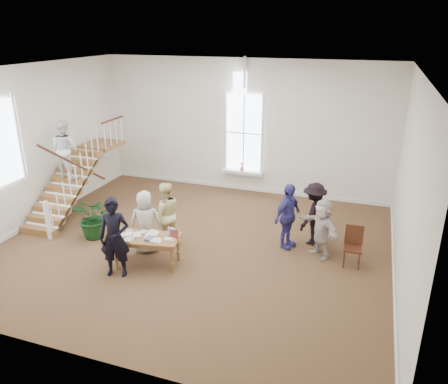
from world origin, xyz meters
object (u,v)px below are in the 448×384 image
at_px(police_officer, 115,237).
at_px(side_chair, 353,243).
at_px(woman_cluster_c, 322,228).
at_px(floor_plant, 94,218).
at_px(library_table, 147,240).
at_px(woman_cluster_b, 314,214).
at_px(woman_cluster_a, 288,216).
at_px(elderly_woman, 146,222).
at_px(person_yellow, 165,214).

distance_m(police_officer, side_chair, 5.63).
bearing_deg(woman_cluster_c, floor_plant, -125.42).
bearing_deg(police_officer, library_table, 39.14).
height_order(woman_cluster_b, floor_plant, woman_cluster_b).
xyz_separation_m(library_table, side_chair, (4.68, 1.64, -0.10)).
bearing_deg(floor_plant, woman_cluster_a, 13.08).
xyz_separation_m(library_table, floor_plant, (-2.05, 0.82, -0.07)).
height_order(elderly_woman, woman_cluster_b, woman_cluster_b).
height_order(police_officer, woman_cluster_b, police_officer).
xyz_separation_m(library_table, woman_cluster_c, (3.90, 1.79, 0.11)).
distance_m(police_officer, floor_plant, 2.20).
height_order(police_officer, floor_plant, police_officer).
distance_m(elderly_woman, woman_cluster_a, 3.62).
bearing_deg(elderly_woman, library_table, 96.74).
relative_size(police_officer, elderly_woman, 1.17).
xyz_separation_m(elderly_woman, side_chair, (5.03, 1.04, -0.26)).
bearing_deg(person_yellow, elderly_woman, 23.21).
height_order(woman_cluster_a, woman_cluster_b, woman_cluster_a).
distance_m(elderly_woman, side_chair, 5.14).
xyz_separation_m(library_table, woman_cluster_a, (3.00, 1.99, 0.22)).
bearing_deg(elderly_woman, woman_cluster_b, -178.22).
height_order(person_yellow, woman_cluster_a, woman_cluster_a).
bearing_deg(library_table, person_yellow, 82.03).
bearing_deg(floor_plant, elderly_woman, -7.13).
height_order(police_officer, woman_cluster_c, police_officer).
relative_size(elderly_woman, person_yellow, 0.94).
distance_m(library_table, floor_plant, 2.21).
xyz_separation_m(woman_cluster_a, side_chair, (1.68, -0.35, -0.32)).
distance_m(library_table, side_chair, 4.96).
bearing_deg(side_chair, police_officer, -158.58).
xyz_separation_m(person_yellow, woman_cluster_b, (3.65, 1.34, -0.02)).
bearing_deg(elderly_woman, police_officer, 62.25).
height_order(library_table, floor_plant, floor_plant).
relative_size(floor_plant, side_chair, 1.19).
height_order(elderly_woman, woman_cluster_a, woman_cluster_a).
bearing_deg(woman_cluster_c, woman_cluster_a, -147.24).
xyz_separation_m(police_officer, woman_cluster_b, (4.05, 3.09, -0.11)).
xyz_separation_m(woman_cluster_c, side_chair, (0.78, -0.15, -0.21)).
bearing_deg(police_officer, woman_cluster_b, 21.04).
xyz_separation_m(woman_cluster_b, side_chair, (1.08, -0.80, -0.29)).
height_order(person_yellow, woman_cluster_b, person_yellow).
bearing_deg(police_officer, elderly_woman, 69.13).
bearing_deg(woman_cluster_b, woman_cluster_c, 45.78).
height_order(police_officer, elderly_woman, police_officer).
bearing_deg(elderly_woman, side_chair, 168.47).
bearing_deg(woman_cluster_c, side_chair, 34.51).
bearing_deg(library_table, elderly_woman, 109.54).
height_order(library_table, woman_cluster_a, woman_cluster_a).
distance_m(police_officer, woman_cluster_c, 4.99).
relative_size(library_table, woman_cluster_a, 0.96).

